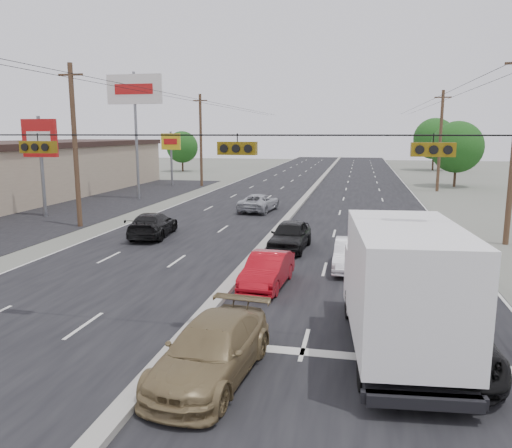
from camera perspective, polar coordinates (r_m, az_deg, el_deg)
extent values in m
plane|color=#606356|center=(15.15, -7.65, -12.48)|extent=(200.00, 200.00, 0.00)
cube|color=black|center=(43.79, 5.43, 2.65)|extent=(20.00, 160.00, 0.02)
cube|color=gray|center=(43.78, 5.43, 2.78)|extent=(0.50, 160.00, 0.20)
cube|color=tan|center=(49.11, -27.17, 5.09)|extent=(12.00, 42.00, 4.60)
cube|color=black|center=(44.29, -17.80, 2.28)|extent=(10.00, 42.00, 0.02)
cylinder|color=#422D1E|center=(33.01, -19.97, 8.28)|extent=(0.30, 0.30, 10.00)
cube|color=#422D1E|center=(33.18, -20.44, 15.70)|extent=(1.60, 0.12, 0.12)
cylinder|color=#422D1E|center=(55.87, -6.32, 9.44)|extent=(0.30, 0.30, 10.00)
cube|color=#422D1E|center=(55.97, -6.41, 13.84)|extent=(1.60, 0.12, 0.12)
cylinder|color=#422D1E|center=(53.71, 20.30, 8.83)|extent=(0.30, 0.30, 10.00)
cube|color=#422D1E|center=(53.81, 20.59, 13.41)|extent=(1.60, 0.12, 0.12)
cylinder|color=black|center=(13.97, -8.23, 10.03)|extent=(25.00, 0.04, 0.04)
cube|color=#72590C|center=(16.07, -23.62, 8.06)|extent=(1.05, 0.30, 0.35)
cube|color=#72590C|center=(13.54, -2.14, 8.64)|extent=(1.05, 0.30, 0.35)
cube|color=#72590C|center=(13.26, 19.55, 8.02)|extent=(1.05, 0.30, 0.35)
cylinder|color=slate|center=(38.05, -23.27, 5.99)|extent=(0.24, 0.24, 7.00)
cube|color=#B21414|center=(37.98, -23.49, 8.99)|extent=(2.60, 0.25, 2.60)
cylinder|color=slate|center=(45.42, -13.52, 9.65)|extent=(0.24, 0.24, 11.00)
cube|color=silver|center=(45.56, -13.74, 14.74)|extent=(5.00, 0.25, 2.50)
cylinder|color=slate|center=(57.11, -9.65, 7.37)|extent=(0.24, 0.24, 6.00)
cube|color=gold|center=(57.05, -9.71, 9.27)|extent=(2.20, 0.25, 1.80)
cylinder|color=#382619|center=(78.02, -8.38, 6.76)|extent=(0.28, 0.28, 2.16)
sphere|color=#184412|center=(77.90, -8.44, 8.70)|extent=(4.80, 4.80, 4.80)
cylinder|color=#382619|center=(59.21, 21.78, 5.19)|extent=(0.28, 0.28, 2.52)
sphere|color=#184412|center=(59.05, 21.98, 8.17)|extent=(5.60, 5.60, 5.60)
cylinder|color=#382619|center=(84.01, 19.57, 6.77)|extent=(0.28, 0.28, 2.88)
sphere|color=#184412|center=(83.90, 19.72, 9.17)|extent=(6.40, 6.40, 6.40)
cube|color=black|center=(14.37, 15.78, -12.12)|extent=(2.99, 7.31, 0.25)
cube|color=white|center=(13.04, 16.73, -6.43)|extent=(3.00, 5.30, 2.85)
cube|color=white|center=(16.52, 14.50, -6.08)|extent=(2.61, 2.15, 1.83)
cylinder|color=black|center=(16.41, 10.75, -9.03)|extent=(0.39, 0.94, 0.92)
cylinder|color=black|center=(16.71, 18.16, -9.01)|extent=(0.39, 0.94, 0.92)
cylinder|color=black|center=(12.20, 12.35, -16.16)|extent=(0.39, 0.94, 0.92)
cylinder|color=black|center=(12.61, 22.44, -15.83)|extent=(0.39, 0.94, 0.92)
imported|color=olive|center=(12.43, -5.12, -14.24)|extent=(2.41, 4.92, 1.38)
imported|color=#AA0A14|center=(19.23, 1.30, -5.35)|extent=(1.64, 4.01, 1.29)
imported|color=black|center=(13.91, 20.66, -12.06)|extent=(2.47, 5.14, 1.41)
imported|color=black|center=(25.30, 3.91, -1.33)|extent=(1.99, 4.41, 1.47)
imported|color=white|center=(22.02, 10.80, -3.49)|extent=(1.44, 3.98, 1.31)
imported|color=#ACB0B4|center=(27.14, 15.66, -0.85)|extent=(2.66, 5.50, 1.51)
imported|color=navy|center=(19.20, 18.94, -5.65)|extent=(2.66, 5.34, 1.49)
imported|color=maroon|center=(27.62, 18.02, -0.75)|extent=(2.06, 4.63, 1.55)
imported|color=black|center=(29.00, -11.71, -0.10)|extent=(2.47, 4.97, 1.39)
imported|color=#A2A5AA|center=(37.64, 0.35, 2.43)|extent=(2.74, 4.95, 1.31)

